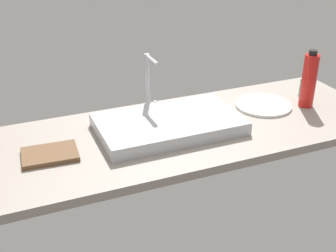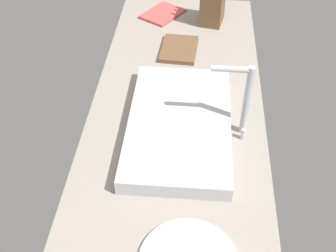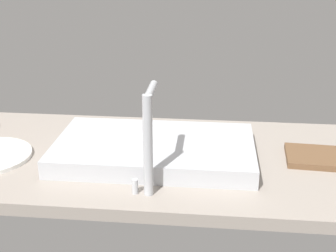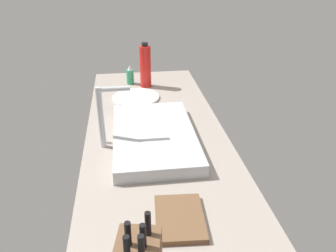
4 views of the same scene
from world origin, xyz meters
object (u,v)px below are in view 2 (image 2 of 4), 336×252
at_px(faucet, 243,96).
at_px(dish_towel, 163,14).
at_px(sink_basin, 179,125).
at_px(knife_block, 213,3).
at_px(cutting_board, 179,49).

xyz_separation_m(faucet, dish_towel, (-0.78, -0.33, -0.15)).
relative_size(sink_basin, knife_block, 2.41).
distance_m(faucet, knife_block, 0.74).
xyz_separation_m(faucet, cutting_board, (-0.48, -0.23, -0.15)).
xyz_separation_m(sink_basin, faucet, (-0.01, 0.20, 0.13)).
bearing_deg(knife_block, dish_towel, -90.87).
relative_size(faucet, knife_block, 1.10).
height_order(knife_block, cutting_board, knife_block).
height_order(faucet, cutting_board, faucet).
bearing_deg(knife_block, sink_basin, 3.00).
distance_m(sink_basin, dish_towel, 0.81).
xyz_separation_m(faucet, knife_block, (-0.74, -0.10, -0.06)).
height_order(sink_basin, knife_block, knife_block).
bearing_deg(cutting_board, faucet, 25.74).
bearing_deg(cutting_board, sink_basin, 3.64).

